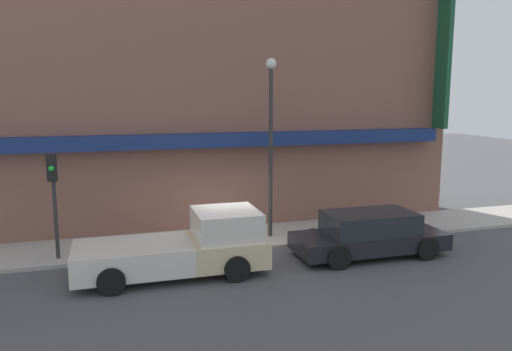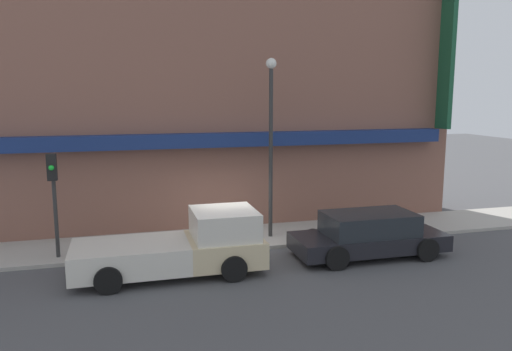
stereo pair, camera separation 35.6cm
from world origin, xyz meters
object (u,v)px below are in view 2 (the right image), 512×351
Objects in this scene: parked_car at (369,235)px; traffic_light at (53,186)px; street_lamp at (271,129)px; fire_hydrant at (219,236)px; pickup_truck at (183,247)px.

traffic_light reaches higher than parked_car.
parked_car is 4.81m from street_lamp.
parked_car is at bearing -11.95° from traffic_light.
fire_hydrant is 0.12× the size of street_lamp.
traffic_light is at bearing 169.09° from parked_car.
pickup_truck is 1.66× the size of traffic_light.
parked_car is (5.88, 0.00, -0.09)m from pickup_truck.
street_lamp is 1.91× the size of traffic_light.
traffic_light is at bearing -175.51° from street_lamp.
pickup_truck is at bearing -178.96° from parked_car.
pickup_truck reaches higher than fire_hydrant.
pickup_truck is 7.33× the size of fire_hydrant.
traffic_light reaches higher than fire_hydrant.
street_lamp is (-2.48, 2.55, 3.23)m from parked_car.
pickup_truck reaches higher than parked_car.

